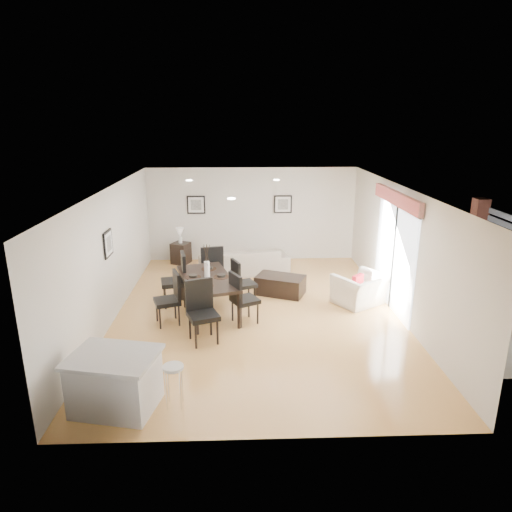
{
  "coord_description": "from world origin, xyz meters",
  "views": [
    {
      "loc": [
        -0.36,
        -9.02,
        4.04
      ],
      "look_at": [
        -0.01,
        0.4,
        1.18
      ],
      "focal_mm": 32.0,
      "sensor_mm": 36.0,
      "label": 1
    }
  ],
  "objects_px": {
    "armchair": "(360,289)",
    "dining_table": "(207,281)",
    "dining_chair_enear": "(241,296)",
    "dining_chair_wfar": "(178,276)",
    "kitchen_island": "(115,381)",
    "dining_chair_head": "(201,307)",
    "side_table": "(181,253)",
    "bar_stool": "(173,372)",
    "dining_chair_efar": "(241,280)",
    "coffee_table": "(280,285)",
    "dining_chair_wnear": "(171,295)",
    "dining_chair_foot": "(212,267)",
    "sofa": "(244,261)"
  },
  "relations": [
    {
      "from": "dining_chair_foot",
      "to": "coffee_table",
      "type": "distance_m",
      "value": 1.69
    },
    {
      "from": "sofa",
      "to": "side_table",
      "type": "distance_m",
      "value": 2.04
    },
    {
      "from": "armchair",
      "to": "bar_stool",
      "type": "height_order",
      "value": "armchair"
    },
    {
      "from": "dining_chair_wfar",
      "to": "dining_table",
      "type": "bearing_deg",
      "value": 41.53
    },
    {
      "from": "side_table",
      "to": "dining_chair_wnear",
      "type": "bearing_deg",
      "value": -85.66
    },
    {
      "from": "armchair",
      "to": "dining_chair_enear",
      "type": "relative_size",
      "value": 0.97
    },
    {
      "from": "dining_chair_enear",
      "to": "dining_chair_foot",
      "type": "bearing_deg",
      "value": -5.69
    },
    {
      "from": "dining_chair_efar",
      "to": "dining_chair_head",
      "type": "distance_m",
      "value": 1.83
    },
    {
      "from": "sofa",
      "to": "coffee_table",
      "type": "distance_m",
      "value": 1.79
    },
    {
      "from": "armchair",
      "to": "dining_table",
      "type": "relative_size",
      "value": 0.49
    },
    {
      "from": "kitchen_island",
      "to": "dining_chair_wfar",
      "type": "bearing_deg",
      "value": 95.92
    },
    {
      "from": "bar_stool",
      "to": "sofa",
      "type": "bearing_deg",
      "value": 79.7
    },
    {
      "from": "dining_chair_head",
      "to": "armchair",
      "type": "bearing_deg",
      "value": 4.68
    },
    {
      "from": "dining_chair_wnear",
      "to": "dining_chair_head",
      "type": "relative_size",
      "value": 0.93
    },
    {
      "from": "dining_chair_wnear",
      "to": "armchair",
      "type": "bearing_deg",
      "value": 82.96
    },
    {
      "from": "dining_chair_wnear",
      "to": "dining_chair_efar",
      "type": "xyz_separation_m",
      "value": [
        1.4,
        0.92,
        -0.02
      ]
    },
    {
      "from": "armchair",
      "to": "dining_chair_efar",
      "type": "bearing_deg",
      "value": -33.18
    },
    {
      "from": "dining_chair_efar",
      "to": "kitchen_island",
      "type": "relative_size",
      "value": 0.76
    },
    {
      "from": "armchair",
      "to": "dining_chair_enear",
      "type": "bearing_deg",
      "value": -12.8
    },
    {
      "from": "dining_chair_wfar",
      "to": "bar_stool",
      "type": "bearing_deg",
      "value": -5.55
    },
    {
      "from": "dining_table",
      "to": "side_table",
      "type": "relative_size",
      "value": 3.56
    },
    {
      "from": "dining_chair_enear",
      "to": "armchair",
      "type": "bearing_deg",
      "value": -97.93
    },
    {
      "from": "dining_chair_wnear",
      "to": "side_table",
      "type": "height_order",
      "value": "dining_chair_wnear"
    },
    {
      "from": "sofa",
      "to": "dining_chair_efar",
      "type": "bearing_deg",
      "value": 73.94
    },
    {
      "from": "dining_chair_wnear",
      "to": "bar_stool",
      "type": "distance_m",
      "value": 2.88
    },
    {
      "from": "dining_chair_head",
      "to": "kitchen_island",
      "type": "distance_m",
      "value": 2.36
    },
    {
      "from": "dining_chair_efar",
      "to": "bar_stool",
      "type": "relative_size",
      "value": 1.59
    },
    {
      "from": "sofa",
      "to": "dining_chair_foot",
      "type": "distance_m",
      "value": 1.67
    },
    {
      "from": "dining_chair_wfar",
      "to": "coffee_table",
      "type": "bearing_deg",
      "value": 91.86
    },
    {
      "from": "dining_chair_wfar",
      "to": "bar_stool",
      "type": "height_order",
      "value": "dining_chair_wfar"
    },
    {
      "from": "dining_chair_wfar",
      "to": "side_table",
      "type": "height_order",
      "value": "dining_chair_wfar"
    },
    {
      "from": "dining_table",
      "to": "side_table",
      "type": "bearing_deg",
      "value": 89.48
    },
    {
      "from": "armchair",
      "to": "dining_chair_efar",
      "type": "distance_m",
      "value": 2.7
    },
    {
      "from": "dining_chair_wnear",
      "to": "side_table",
      "type": "bearing_deg",
      "value": 165.46
    },
    {
      "from": "dining_chair_wfar",
      "to": "kitchen_island",
      "type": "height_order",
      "value": "dining_chair_wfar"
    },
    {
      "from": "armchair",
      "to": "dining_chair_wfar",
      "type": "bearing_deg",
      "value": -33.51
    },
    {
      "from": "dining_chair_wfar",
      "to": "kitchen_island",
      "type": "relative_size",
      "value": 0.87
    },
    {
      "from": "dining_chair_head",
      "to": "dining_chair_foot",
      "type": "height_order",
      "value": "dining_chair_foot"
    },
    {
      "from": "sofa",
      "to": "bar_stool",
      "type": "distance_m",
      "value": 6.06
    },
    {
      "from": "dining_chair_foot",
      "to": "side_table",
      "type": "bearing_deg",
      "value": -78.84
    },
    {
      "from": "dining_chair_head",
      "to": "side_table",
      "type": "height_order",
      "value": "dining_chair_head"
    },
    {
      "from": "dining_table",
      "to": "bar_stool",
      "type": "distance_m",
      "value": 3.32
    },
    {
      "from": "dining_chair_wnear",
      "to": "coffee_table",
      "type": "bearing_deg",
      "value": 104.34
    },
    {
      "from": "dining_chair_wfar",
      "to": "dining_chair_efar",
      "type": "xyz_separation_m",
      "value": [
        1.39,
        -0.05,
        -0.08
      ]
    },
    {
      "from": "dining_chair_wnear",
      "to": "coffee_table",
      "type": "height_order",
      "value": "dining_chair_wnear"
    },
    {
      "from": "dining_chair_efar",
      "to": "kitchen_island",
      "type": "xyz_separation_m",
      "value": [
        -1.81,
        -3.77,
        -0.16
      ]
    },
    {
      "from": "sofa",
      "to": "kitchen_island",
      "type": "distance_m",
      "value": 6.26
    },
    {
      "from": "dining_chair_wnear",
      "to": "dining_chair_head",
      "type": "bearing_deg",
      "value": 22.39
    },
    {
      "from": "dining_chair_enear",
      "to": "dining_chair_head",
      "type": "xyz_separation_m",
      "value": [
        -0.74,
        -0.68,
        0.05
      ]
    },
    {
      "from": "dining_chair_head",
      "to": "side_table",
      "type": "bearing_deg",
      "value": 80.92
    }
  ]
}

